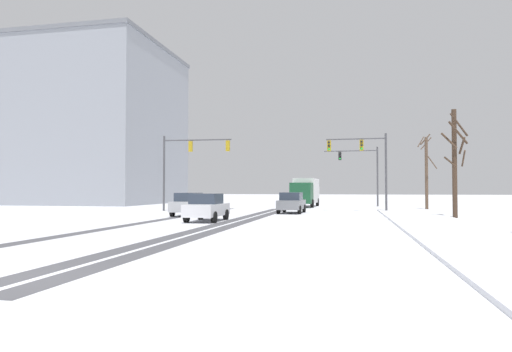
{
  "coord_description": "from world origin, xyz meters",
  "views": [
    {
      "loc": [
        6.49,
        -8.2,
        1.89
      ],
      "look_at": [
        0.0,
        22.53,
        2.8
      ],
      "focal_mm": 31.48,
      "sensor_mm": 36.0,
      "label": 1
    }
  ],
  "objects_px": {
    "traffic_signal_near_right": "(365,157)",
    "car_silver_second": "(189,204)",
    "car_grey_lead": "(292,203)",
    "traffic_signal_far_right": "(363,166)",
    "bare_tree_sidewalk_mid": "(455,159)",
    "bare_tree_sidewalk_far": "(426,170)",
    "office_building_far_left_block": "(82,127)",
    "box_truck_delivery": "(305,191)",
    "traffic_signal_near_left": "(187,157)",
    "car_white_third": "(207,207)"
  },
  "relations": [
    {
      "from": "car_white_third",
      "to": "office_building_far_left_block",
      "type": "xyz_separation_m",
      "value": [
        -26.83,
        28.47,
        9.42
      ]
    },
    {
      "from": "traffic_signal_near_right",
      "to": "car_silver_second",
      "type": "bearing_deg",
      "value": -146.37
    },
    {
      "from": "traffic_signal_far_right",
      "to": "car_white_third",
      "type": "distance_m",
      "value": 27.23
    },
    {
      "from": "car_silver_second",
      "to": "office_building_far_left_block",
      "type": "height_order",
      "value": "office_building_far_left_block"
    },
    {
      "from": "traffic_signal_far_right",
      "to": "traffic_signal_near_left",
      "type": "height_order",
      "value": "same"
    },
    {
      "from": "car_silver_second",
      "to": "bare_tree_sidewalk_mid",
      "type": "bearing_deg",
      "value": 3.87
    },
    {
      "from": "traffic_signal_near_left",
      "to": "car_white_third",
      "type": "relative_size",
      "value": 1.58
    },
    {
      "from": "bare_tree_sidewalk_mid",
      "to": "office_building_far_left_block",
      "type": "distance_m",
      "value": 47.8
    },
    {
      "from": "box_truck_delivery",
      "to": "bare_tree_sidewalk_far",
      "type": "distance_m",
      "value": 12.37
    },
    {
      "from": "bare_tree_sidewalk_mid",
      "to": "bare_tree_sidewalk_far",
      "type": "distance_m",
      "value": 13.14
    },
    {
      "from": "office_building_far_left_block",
      "to": "car_white_third",
      "type": "bearing_deg",
      "value": -46.69
    },
    {
      "from": "traffic_signal_near_right",
      "to": "bare_tree_sidewalk_mid",
      "type": "xyz_separation_m",
      "value": [
        5.52,
        -7.04,
        -0.76
      ]
    },
    {
      "from": "box_truck_delivery",
      "to": "bare_tree_sidewalk_mid",
      "type": "bearing_deg",
      "value": -55.37
    },
    {
      "from": "traffic_signal_near_left",
      "to": "bare_tree_sidewalk_mid",
      "type": "xyz_separation_m",
      "value": [
        20.48,
        -5.13,
        -0.81
      ]
    },
    {
      "from": "car_silver_second",
      "to": "bare_tree_sidewalk_mid",
      "type": "relative_size",
      "value": 0.59
    },
    {
      "from": "car_silver_second",
      "to": "traffic_signal_far_right",
      "type": "bearing_deg",
      "value": 58.3
    },
    {
      "from": "traffic_signal_near_left",
      "to": "car_silver_second",
      "type": "distance_m",
      "value": 7.84
    },
    {
      "from": "car_grey_lead",
      "to": "traffic_signal_near_left",
      "type": "bearing_deg",
      "value": 170.36
    },
    {
      "from": "box_truck_delivery",
      "to": "car_white_third",
      "type": "bearing_deg",
      "value": -98.84
    },
    {
      "from": "car_white_third",
      "to": "bare_tree_sidewalk_far",
      "type": "xyz_separation_m",
      "value": [
        15.26,
        19.33,
        2.82
      ]
    },
    {
      "from": "box_truck_delivery",
      "to": "bare_tree_sidewalk_mid",
      "type": "xyz_separation_m",
      "value": [
        11.43,
        -16.55,
        2.2
      ]
    },
    {
      "from": "traffic_signal_near_right",
      "to": "bare_tree_sidewalk_far",
      "type": "bearing_deg",
      "value": 46.41
    },
    {
      "from": "traffic_signal_near_right",
      "to": "box_truck_delivery",
      "type": "relative_size",
      "value": 0.87
    },
    {
      "from": "car_grey_lead",
      "to": "car_silver_second",
      "type": "relative_size",
      "value": 0.99
    },
    {
      "from": "traffic_signal_far_right",
      "to": "car_silver_second",
      "type": "height_order",
      "value": "traffic_signal_far_right"
    },
    {
      "from": "traffic_signal_near_left",
      "to": "car_white_third",
      "type": "xyz_separation_m",
      "value": [
        5.5,
        -11.33,
        -3.83
      ]
    },
    {
      "from": "car_grey_lead",
      "to": "office_building_far_left_block",
      "type": "relative_size",
      "value": 0.18
    },
    {
      "from": "car_silver_second",
      "to": "office_building_far_left_block",
      "type": "relative_size",
      "value": 0.18
    },
    {
      "from": "traffic_signal_near_right",
      "to": "car_white_third",
      "type": "relative_size",
      "value": 1.58
    },
    {
      "from": "car_silver_second",
      "to": "bare_tree_sidewalk_far",
      "type": "xyz_separation_m",
      "value": [
        18.21,
        14.35,
        2.82
      ]
    },
    {
      "from": "traffic_signal_far_right",
      "to": "car_grey_lead",
      "type": "xyz_separation_m",
      "value": [
        -5.83,
        -15.48,
        -3.6
      ]
    },
    {
      "from": "traffic_signal_near_left",
      "to": "car_grey_lead",
      "type": "bearing_deg",
      "value": -9.64
    },
    {
      "from": "box_truck_delivery",
      "to": "traffic_signal_far_right",
      "type": "bearing_deg",
      "value": 22.48
    },
    {
      "from": "traffic_signal_far_right",
      "to": "box_truck_delivery",
      "type": "relative_size",
      "value": 0.87
    },
    {
      "from": "traffic_signal_near_left",
      "to": "box_truck_delivery",
      "type": "distance_m",
      "value": 14.88
    },
    {
      "from": "traffic_signal_far_right",
      "to": "box_truck_delivery",
      "type": "distance_m",
      "value": 7.09
    },
    {
      "from": "traffic_signal_far_right",
      "to": "bare_tree_sidewalk_mid",
      "type": "xyz_separation_m",
      "value": [
        5.41,
        -19.05,
        -0.58
      ]
    },
    {
      "from": "office_building_far_left_block",
      "to": "car_silver_second",
      "type": "bearing_deg",
      "value": -44.53
    },
    {
      "from": "car_grey_lead",
      "to": "box_truck_delivery",
      "type": "relative_size",
      "value": 0.55
    },
    {
      "from": "traffic_signal_near_right",
      "to": "bare_tree_sidewalk_mid",
      "type": "bearing_deg",
      "value": -51.92
    },
    {
      "from": "car_grey_lead",
      "to": "traffic_signal_far_right",
      "type": "bearing_deg",
      "value": 69.37
    },
    {
      "from": "traffic_signal_near_left",
      "to": "car_silver_second",
      "type": "height_order",
      "value": "traffic_signal_near_left"
    },
    {
      "from": "traffic_signal_near_right",
      "to": "traffic_signal_near_left",
      "type": "relative_size",
      "value": 1.0
    },
    {
      "from": "traffic_signal_far_right",
      "to": "car_silver_second",
      "type": "xyz_separation_m",
      "value": [
        -12.52,
        -20.26,
        -3.6
      ]
    },
    {
      "from": "traffic_signal_near_right",
      "to": "office_building_far_left_block",
      "type": "xyz_separation_m",
      "value": [
        -36.29,
        15.23,
        5.64
      ]
    },
    {
      "from": "traffic_signal_near_right",
      "to": "car_white_third",
      "type": "distance_m",
      "value": 16.7
    },
    {
      "from": "bare_tree_sidewalk_far",
      "to": "traffic_signal_far_right",
      "type": "bearing_deg",
      "value": 133.95
    },
    {
      "from": "traffic_signal_near_left",
      "to": "office_building_far_left_block",
      "type": "xyz_separation_m",
      "value": [
        -21.33,
        17.14,
        5.59
      ]
    },
    {
      "from": "traffic_signal_far_right",
      "to": "bare_tree_sidewalk_mid",
      "type": "bearing_deg",
      "value": -74.14
    },
    {
      "from": "bare_tree_sidewalk_mid",
      "to": "bare_tree_sidewalk_far",
      "type": "height_order",
      "value": "bare_tree_sidewalk_far"
    }
  ]
}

